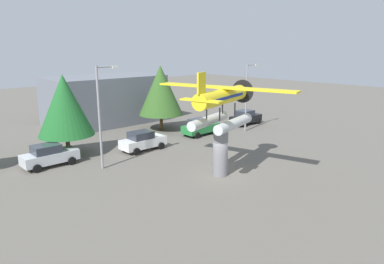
# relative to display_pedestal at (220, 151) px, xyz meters

# --- Properties ---
(ground_plane) EXTENTS (140.00, 140.00, 0.00)m
(ground_plane) POSITION_rel_display_pedestal_xyz_m (0.00, 0.00, -1.81)
(ground_plane) COLOR #605B54
(display_pedestal) EXTENTS (1.10, 1.10, 3.61)m
(display_pedestal) POSITION_rel_display_pedestal_xyz_m (0.00, 0.00, 0.00)
(display_pedestal) COLOR slate
(display_pedestal) RESTS_ON ground
(floatplane_monument) EXTENTS (7.19, 10.32, 4.00)m
(floatplane_monument) POSITION_rel_display_pedestal_xyz_m (0.13, 0.03, 3.48)
(floatplane_monument) COLOR silver
(floatplane_monument) RESTS_ON display_pedestal
(car_near_silver) EXTENTS (4.20, 2.02, 1.76)m
(car_near_silver) POSITION_rel_display_pedestal_xyz_m (-8.32, 10.51, -0.93)
(car_near_silver) COLOR silver
(car_near_silver) RESTS_ON ground
(car_mid_white) EXTENTS (4.20, 2.02, 1.76)m
(car_mid_white) POSITION_rel_display_pedestal_xyz_m (-0.40, 9.12, -0.93)
(car_mid_white) COLOR white
(car_mid_white) RESTS_ON ground
(car_far_green) EXTENTS (4.20, 2.02, 1.76)m
(car_far_green) POSITION_rel_display_pedestal_xyz_m (7.41, 9.63, -0.93)
(car_far_green) COLOR #237A38
(car_far_green) RESTS_ON ground
(car_distant_black) EXTENTS (4.20, 2.02, 1.76)m
(car_distant_black) POSITION_rel_display_pedestal_xyz_m (15.00, 9.60, -0.93)
(car_distant_black) COLOR black
(car_distant_black) RESTS_ON ground
(streetlight_primary) EXTENTS (1.84, 0.28, 7.82)m
(streetlight_primary) POSITION_rel_display_pedestal_xyz_m (-5.38, 7.14, 2.74)
(streetlight_primary) COLOR gray
(streetlight_primary) RESTS_ON ground
(streetlight_secondary) EXTENTS (1.84, 0.28, 7.35)m
(streetlight_secondary) POSITION_rel_display_pedestal_xyz_m (12.45, 7.45, 2.50)
(streetlight_secondary) COLOR gray
(streetlight_secondary) RESTS_ON ground
(storefront_building) EXTENTS (13.55, 7.50, 5.71)m
(storefront_building) POSITION_rel_display_pedestal_xyz_m (3.31, 22.00, 1.05)
(storefront_building) COLOR slate
(storefront_building) RESTS_ON ground
(tree_east) EXTENTS (4.64, 4.64, 6.96)m
(tree_east) POSITION_rel_display_pedestal_xyz_m (-6.01, 12.21, 2.57)
(tree_east) COLOR brown
(tree_east) RESTS_ON ground
(tree_center_back) EXTENTS (4.89, 4.89, 7.21)m
(tree_center_back) POSITION_rel_display_pedestal_xyz_m (5.83, 14.30, 2.68)
(tree_center_back) COLOR brown
(tree_center_back) RESTS_ON ground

